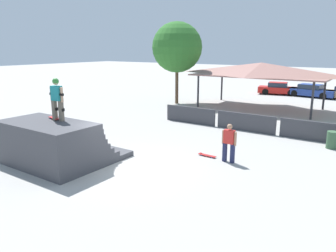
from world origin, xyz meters
The scene contains 12 objects.
ground_plane centered at (0.00, 0.00, 0.00)m, with size 160.00×160.00×0.00m, color #A3A09B.
quarter_pipe_ramp centered at (-2.70, -1.32, 0.82)m, with size 4.18×4.05×1.85m.
skater_on_deck centered at (-2.54, -1.17, 2.86)m, with size 0.76×0.28×1.77m.
skateboard_on_deck centered at (-2.89, -1.11, 1.90)m, with size 0.85×0.39×0.09m.
bystander_walking centered at (3.32, 2.96, 0.94)m, with size 0.68×0.24×1.68m.
skateboard_on_ground centered at (2.20, 3.09, 0.06)m, with size 0.86×0.23×0.09m.
barrier_fence centered at (1.88, 8.56, 0.53)m, with size 11.17×0.12×1.05m.
pavilion_shelter centered at (-0.04, 16.37, 3.13)m, with size 10.42×5.32×3.68m.
tree_far_back centered at (-6.88, 14.59, 4.85)m, with size 4.29×4.29×7.00m.
trash_bin centered at (6.67, 7.65, 0.42)m, with size 0.52×0.52×0.85m, color #385B3D.
parked_car_red centered at (-1.15, 25.51, 0.60)m, with size 4.37×2.55×1.27m.
parked_car_blue centered at (2.10, 25.49, 0.60)m, with size 4.72×2.28×1.27m.
Camera 1 is at (8.74, -9.56, 4.80)m, focal length 35.00 mm.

